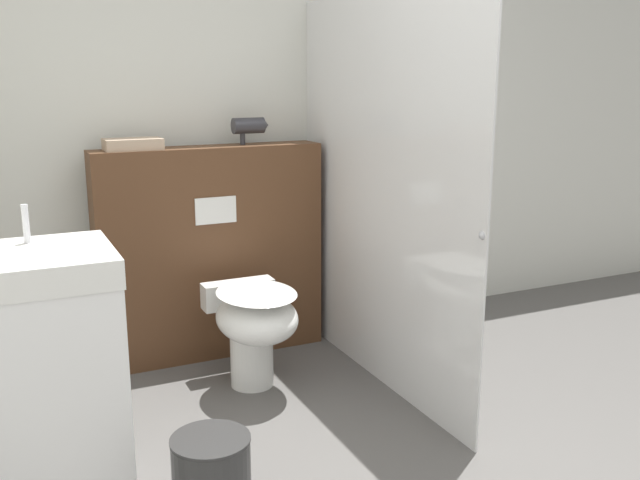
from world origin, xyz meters
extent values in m
cube|color=silver|center=(0.00, 2.07, 1.25)|extent=(8.00, 0.06, 2.50)
cube|color=#51331E|center=(-0.18, 1.86, 0.58)|extent=(1.22, 0.20, 1.15)
cube|color=white|center=(-0.18, 1.75, 0.83)|extent=(0.22, 0.01, 0.14)
cube|color=silver|center=(0.48, 1.20, 0.95)|extent=(0.01, 1.68, 1.91)
sphere|color=#B2B2B7|center=(0.48, 0.38, 0.92)|extent=(0.04, 0.04, 0.04)
cylinder|color=white|center=(-0.13, 1.37, 0.18)|extent=(0.21, 0.21, 0.36)
ellipsoid|color=white|center=(-0.13, 1.29, 0.38)|extent=(0.38, 0.49, 0.23)
ellipsoid|color=white|center=(-0.13, 1.29, 0.51)|extent=(0.38, 0.48, 0.02)
cube|color=white|center=(-0.13, 1.56, 0.42)|extent=(0.37, 0.11, 0.13)
cube|color=white|center=(-1.13, 0.76, 0.42)|extent=(0.53, 0.49, 0.84)
cube|color=white|center=(-1.13, 0.76, 0.89)|extent=(0.54, 0.50, 0.10)
cylinder|color=silver|center=(-1.13, 0.90, 1.01)|extent=(0.02, 0.02, 0.14)
cylinder|color=#2D2D33|center=(0.06, 1.87, 1.25)|extent=(0.17, 0.09, 0.09)
cone|color=#2D2D33|center=(0.16, 1.87, 1.25)|extent=(0.03, 0.07, 0.07)
cylinder|color=#2D2D33|center=(0.02, 1.87, 1.20)|extent=(0.03, 0.03, 0.09)
cube|color=tan|center=(-0.56, 1.86, 1.18)|extent=(0.28, 0.16, 0.06)
cylinder|color=#2D2D2D|center=(-0.64, 0.36, 0.32)|extent=(0.27, 0.27, 0.01)
camera|label=1|loc=(-1.24, -1.78, 1.53)|focal=40.00mm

